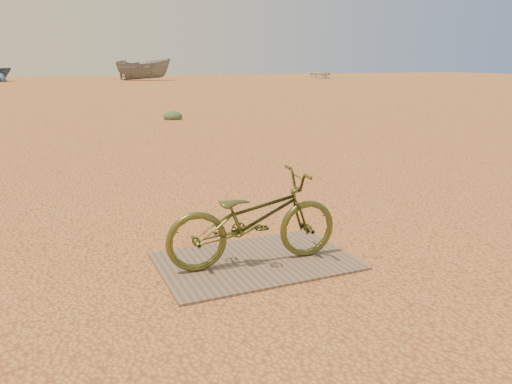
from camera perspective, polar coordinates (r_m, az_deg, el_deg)
name	(u,v)px	position (r m, az deg, el deg)	size (l,w,h in m)	color
ground	(264,261)	(4.42, 0.91, -7.84)	(120.00, 120.00, 0.00)	#DB944B
plywood_board	(256,261)	(4.37, 0.00, -7.91)	(1.66, 1.07, 0.02)	#796153
bicycle	(253,219)	(4.18, -0.29, -3.09)	(0.52, 1.49, 0.79)	#4A5122
boat_mid_right	(143,69)	(48.11, -12.75, 13.50)	(1.90, 5.05, 1.95)	slate
boat_far_right	(320,74)	(53.44, 7.32, 13.24)	(3.03, 4.25, 0.88)	silver
kale_b	(173,119)	(15.44, -9.48, 8.21)	(0.58, 0.58, 0.32)	#58764C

